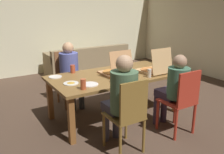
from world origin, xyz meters
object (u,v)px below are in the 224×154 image
Objects in this scene: chair_0 at (128,113)px; person_0 at (122,95)px; pizza_box_1 at (115,71)px; plate_2 at (90,84)px; dining_table at (115,79)px; chair_1 at (182,100)px; person_1 at (174,86)px; person_2 at (70,69)px; pizza_box_0 at (153,69)px; couch at (88,63)px; drinking_glass_1 at (149,73)px; drinking_glass_2 at (83,84)px; drinking_glass_3 at (73,69)px; chair_2 at (68,76)px; plate_1 at (55,77)px; plate_0 at (71,83)px; drinking_glass_0 at (115,79)px.

person_0 is (-0.00, 0.15, 0.19)m from chair_0.
plate_2 is at bearing -155.70° from pizza_box_1.
chair_1 is (0.46, -1.02, -0.12)m from dining_table.
person_2 is at bearing 119.01° from person_1.
couch is at bearing 87.03° from pizza_box_0.
dining_table is 15.81× the size of drinking_glass_1.
dining_table is 1.12m from chair_0.
pizza_box_0 is at bearing 38.57° from drinking_glass_1.
chair_0 is 0.84× the size of person_2.
person_2 is at bearing 82.70° from plate_2.
chair_0 is at bearing -90.00° from person_2.
drinking_glass_2 is at bearing -152.48° from pizza_box_1.
person_0 is 1.32m from drinking_glass_3.
chair_2 is at bearing 115.32° from pizza_box_1.
person_1 is 1.66m from drinking_glass_3.
dining_table is 0.97× the size of couch.
couch is at bearing 70.61° from person_0.
plate_1 is 1.54× the size of drinking_glass_1.
drinking_glass_1 is at bearing -9.49° from plate_2.
drinking_glass_1 is (1.17, -0.35, 0.06)m from plate_0.
plate_1 is at bearing 115.51° from plate_2.
person_0 reaches higher than chair_2.
pizza_box_1 reaches higher than chair_1.
drinking_glass_1 is at bearing -55.84° from person_2.
person_1 is 1.31m from drinking_glass_2.
dining_table is 4.26× the size of pizza_box_0.
person_2 is (-0.45, 0.80, 0.05)m from dining_table.
pizza_box_0 is 1.38m from drinking_glass_2.
chair_2 reaches higher than chair_1.
person_1 reaches higher than chair_2.
drinking_glass_0 is (-0.69, 0.50, 0.09)m from person_1.
chair_0 is at bearing -108.86° from drinking_glass_0.
pizza_box_1 is (0.45, 1.02, 0.23)m from chair_0.
plate_2 is 1.65× the size of drinking_glass_2.
plate_0 is at bearing 138.64° from plate_2.
plate_1 is (-0.88, 0.36, 0.08)m from dining_table.
chair_0 is 1.36m from pizza_box_0.
chair_1 is 8.84× the size of drinking_glass_0.
person_0 is 3.71m from couch.
person_1 is at bearing -21.57° from drinking_glass_2.
pizza_box_1 reaches higher than drinking_glass_1.
chair_1 is 1.94m from plate_1.
plate_2 is at bearing -177.95° from pizza_box_0.
chair_0 is (-0.45, -1.02, -0.10)m from dining_table.
dining_table is 2.19× the size of chair_1.
plate_2 is at bearing 37.75° from drinking_glass_2.
pizza_box_1 is at bearing -22.05° from plate_1.
chair_1 is 1.32m from plate_2.
couch is (1.57, 2.68, -0.45)m from plate_0.
drinking_glass_2 is at bearing -116.91° from couch.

